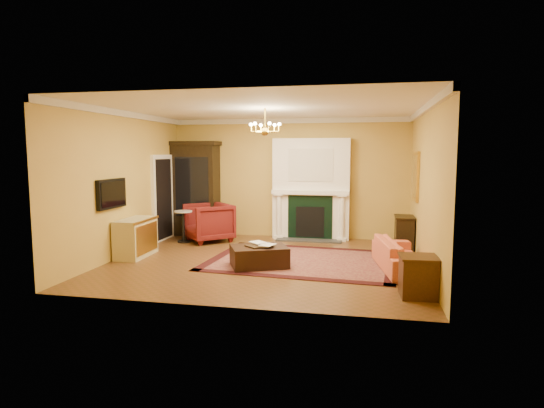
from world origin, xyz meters
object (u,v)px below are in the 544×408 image
(coral_sofa, at_px, (402,250))
(end_table, at_px, (418,277))
(commode, at_px, (136,238))
(console_table, at_px, (404,234))
(china_cabinet, at_px, (196,191))
(wingback_armchair, at_px, (209,221))
(leather_ottoman, at_px, (259,256))
(pedestal_table, at_px, (183,224))

(coral_sofa, bearing_deg, end_table, 175.37)
(commode, xyz_separation_m, console_table, (5.51, 1.71, -0.03))
(china_cabinet, height_order, wingback_armchair, china_cabinet)
(console_table, bearing_deg, leather_ottoman, -143.38)
(wingback_armchair, bearing_deg, end_table, 11.34)
(pedestal_table, height_order, coral_sofa, pedestal_table)
(pedestal_table, bearing_deg, end_table, -32.45)
(wingback_armchair, xyz_separation_m, console_table, (4.57, -0.13, -0.14))
(coral_sofa, relative_size, leather_ottoman, 1.86)
(leather_ottoman, bearing_deg, pedestal_table, 115.46)
(china_cabinet, distance_m, coral_sofa, 5.71)
(china_cabinet, distance_m, wingback_armchair, 1.17)
(commode, xyz_separation_m, end_table, (5.45, -1.62, -0.10))
(end_table, xyz_separation_m, console_table, (0.06, 3.33, 0.07))
(leather_ottoman, bearing_deg, commode, 148.10)
(china_cabinet, distance_m, leather_ottoman, 3.92)
(china_cabinet, bearing_deg, coral_sofa, -25.35)
(commode, xyz_separation_m, leather_ottoman, (2.72, -0.35, -0.19))
(china_cabinet, bearing_deg, leather_ottoman, -48.54)
(china_cabinet, xyz_separation_m, console_table, (5.18, -0.89, -0.80))
(commode, bearing_deg, end_table, -18.02)
(china_cabinet, xyz_separation_m, wingback_armchair, (0.61, -0.76, -0.66))
(leather_ottoman, bearing_deg, china_cabinet, 104.43)
(commode, relative_size, coral_sofa, 0.56)
(commode, bearing_deg, coral_sofa, -2.00)
(pedestal_table, xyz_separation_m, coral_sofa, (4.94, -1.65, -0.07))
(wingback_armchair, xyz_separation_m, pedestal_table, (-0.55, -0.24, -0.07))
(end_table, bearing_deg, wingback_armchair, 142.51)
(wingback_armchair, height_order, pedestal_table, wingback_armchair)
(pedestal_table, xyz_separation_m, console_table, (5.12, 0.11, -0.08))
(wingback_armchair, xyz_separation_m, commode, (-0.94, -1.85, -0.12))
(china_cabinet, distance_m, commode, 2.73)
(commode, distance_m, end_table, 5.69)
(console_table, bearing_deg, wingback_armchair, 178.47)
(wingback_armchair, height_order, console_table, wingback_armchair)
(coral_sofa, xyz_separation_m, leather_ottoman, (-2.61, -0.31, -0.17))
(pedestal_table, bearing_deg, commode, -103.60)
(coral_sofa, xyz_separation_m, console_table, (0.18, 1.76, -0.00))
(end_table, bearing_deg, pedestal_table, 147.55)
(commode, bearing_deg, china_cabinet, 81.26)
(coral_sofa, bearing_deg, wingback_armchair, 57.53)
(china_cabinet, xyz_separation_m, pedestal_table, (0.06, -1.00, -0.72))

